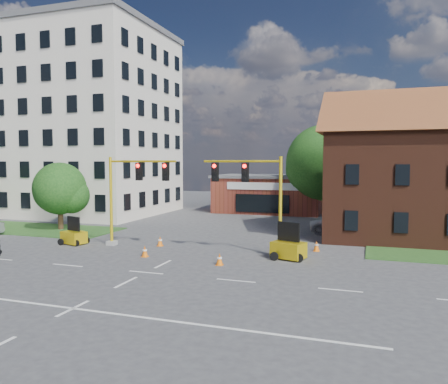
# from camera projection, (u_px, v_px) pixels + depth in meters

# --- Properties ---
(ground) EXTENTS (120.00, 120.00, 0.00)m
(ground) POSITION_uv_depth(u_px,v_px,m) (146.00, 272.00, 23.16)
(ground) COLOR #404043
(ground) RESTS_ON ground
(grass_verge_nw) EXTENTS (22.00, 6.00, 0.08)m
(grass_verge_nw) POSITION_uv_depth(u_px,v_px,m) (2.00, 227.00, 38.98)
(grass_verge_nw) COLOR #244E1D
(grass_verge_nw) RESTS_ON ground
(lane_markings) EXTENTS (60.00, 36.00, 0.01)m
(lane_markings) POSITION_uv_depth(u_px,v_px,m) (115.00, 288.00, 20.32)
(lane_markings) COLOR white
(lane_markings) RESTS_ON ground
(office_block) EXTENTS (18.40, 15.40, 20.60)m
(office_block) POSITION_uv_depth(u_px,v_px,m) (82.00, 123.00, 49.52)
(office_block) COLOR silver
(office_block) RESTS_ON ground
(brick_shop) EXTENTS (12.40, 8.40, 4.30)m
(brick_shop) POSITION_uv_depth(u_px,v_px,m) (270.00, 193.00, 51.35)
(brick_shop) COLOR brown
(brick_shop) RESTS_ON ground
(tree_large) EXTENTS (8.51, 8.11, 9.81)m
(tree_large) POSITION_uv_depth(u_px,v_px,m) (328.00, 165.00, 46.16)
(tree_large) COLOR #332312
(tree_large) RESTS_ON ground
(tree_nw_front) EXTENTS (4.68, 4.46, 5.81)m
(tree_nw_front) POSITION_uv_depth(u_px,v_px,m) (63.00, 190.00, 37.31)
(tree_nw_front) COLOR #332312
(tree_nw_front) RESTS_ON ground
(signal_mast_west) EXTENTS (5.30, 0.60, 6.20)m
(signal_mast_west) POSITION_uv_depth(u_px,v_px,m) (132.00, 190.00, 29.94)
(signal_mast_west) COLOR gray
(signal_mast_west) RESTS_ON ground
(signal_mast_east) EXTENTS (5.30, 0.60, 6.20)m
(signal_mast_east) POSITION_uv_depth(u_px,v_px,m) (254.00, 193.00, 27.16)
(signal_mast_east) COLOR gray
(signal_mast_east) RESTS_ON ground
(trailer_west) EXTENTS (1.92, 1.55, 1.90)m
(trailer_west) POSITION_uv_depth(u_px,v_px,m) (74.00, 236.00, 30.99)
(trailer_west) COLOR yellow
(trailer_west) RESTS_ON ground
(trailer_east) EXTENTS (2.20, 1.82, 2.15)m
(trailer_east) POSITION_uv_depth(u_px,v_px,m) (288.00, 248.00, 26.27)
(trailer_east) COLOR yellow
(trailer_east) RESTS_ON ground
(cone_a) EXTENTS (0.40, 0.40, 0.70)m
(cone_a) POSITION_uv_depth(u_px,v_px,m) (145.00, 251.00, 26.92)
(cone_a) COLOR orange
(cone_a) RESTS_ON ground
(cone_b) EXTENTS (0.40, 0.40, 0.70)m
(cone_b) POSITION_uv_depth(u_px,v_px,m) (160.00, 241.00, 30.37)
(cone_b) COLOR orange
(cone_b) RESTS_ON ground
(cone_c) EXTENTS (0.40, 0.40, 0.70)m
(cone_c) POSITION_uv_depth(u_px,v_px,m) (220.00, 259.00, 24.76)
(cone_c) COLOR orange
(cone_c) RESTS_ON ground
(cone_d) EXTENTS (0.40, 0.40, 0.70)m
(cone_d) POSITION_uv_depth(u_px,v_px,m) (316.00, 246.00, 28.64)
(cone_d) COLOR orange
(cone_d) RESTS_ON ground
(pickup_white) EXTENTS (5.85, 2.91, 1.59)m
(pickup_white) POSITION_uv_depth(u_px,v_px,m) (347.00, 225.00, 35.22)
(pickup_white) COLOR silver
(pickup_white) RESTS_ON ground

